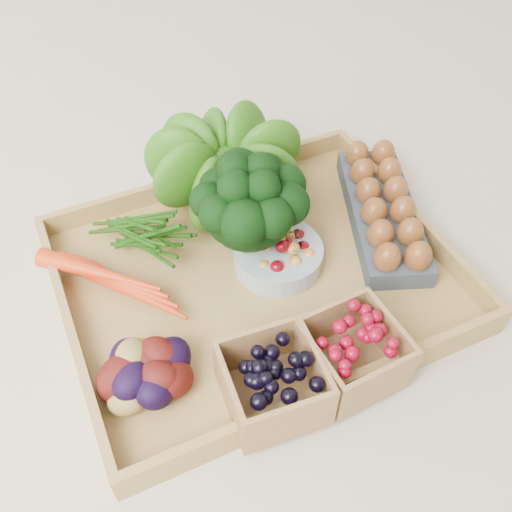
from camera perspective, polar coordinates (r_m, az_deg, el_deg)
name	(u,v)px	position (r m, az deg, el deg)	size (l,w,h in m)	color
ground	(256,283)	(0.86, 0.00, -2.68)	(4.00, 4.00, 0.00)	beige
tray	(256,279)	(0.85, 0.00, -2.36)	(0.55, 0.45, 0.01)	#A88446
carrots	(113,281)	(0.83, -14.08, -2.40)	(0.19, 0.14, 0.05)	red
lettuce	(223,161)	(0.91, -3.34, 9.51)	(0.16, 0.16, 0.16)	#1C470B
broccoli	(249,227)	(0.82, -0.70, 2.92)	(0.17, 0.17, 0.13)	black
cherry_bowl	(278,256)	(0.85, 2.21, 0.00)	(0.13, 0.13, 0.04)	#8C9EA5
egg_carton	(382,214)	(0.93, 12.48, 4.09)	(0.10, 0.28, 0.03)	#374046
potatoes	(145,367)	(0.72, -11.05, -10.79)	(0.14, 0.14, 0.08)	#390B09
punnet_blackberry	(273,383)	(0.70, 1.70, -12.56)	(0.11, 0.11, 0.08)	black
punnet_raspberry	(353,352)	(0.73, 9.69, -9.46)	(0.11, 0.11, 0.08)	maroon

